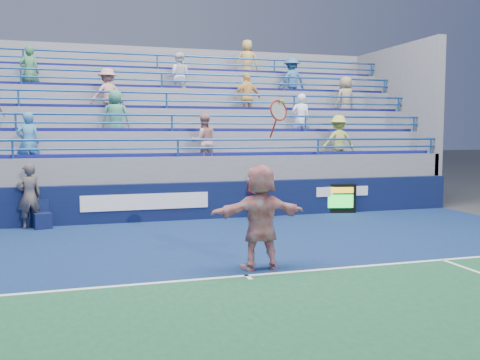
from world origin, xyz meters
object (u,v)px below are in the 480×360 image
object	(u,v)px
line_judge	(29,196)
ball_girl	(259,194)
serve_speed_board	(335,199)
tennis_player	(260,217)
judge_chair	(42,220)

from	to	relation	value
line_judge	ball_girl	distance (m)	6.42
line_judge	ball_girl	world-z (taller)	line_judge
serve_speed_board	tennis_player	bearing A→B (deg)	-127.50
ball_girl	line_judge	bearing A→B (deg)	21.04
serve_speed_board	line_judge	world-z (taller)	line_judge
serve_speed_board	tennis_player	size ratio (longest dim) A/B	0.43
judge_chair	line_judge	distance (m)	0.72
judge_chair	tennis_player	world-z (taller)	tennis_player
line_judge	serve_speed_board	bearing A→B (deg)	161.82
serve_speed_board	line_judge	distance (m)	9.05
tennis_player	judge_chair	bearing A→B (deg)	126.45
serve_speed_board	line_judge	xyz separation A→B (m)	(-9.04, -0.15, 0.41)
serve_speed_board	judge_chair	bearing A→B (deg)	-178.30
judge_chair	ball_girl	world-z (taller)	ball_girl
judge_chair	tennis_player	size ratio (longest dim) A/B	0.24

